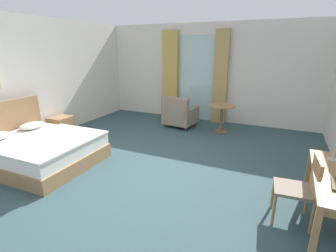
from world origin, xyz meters
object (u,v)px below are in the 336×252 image
Objects in this scene: armchair_by_window at (180,115)px; round_cafe_table at (222,112)px; desk_chair at (302,186)px; bed at (39,149)px; nightstand at (61,126)px.

armchair_by_window reaches higher than round_cafe_table.
round_cafe_table is (-1.70, 3.13, 0.03)m from desk_chair.
bed is 2.27× the size of armchair_by_window.
armchair_by_window is 1.24× the size of round_cafe_table.
armchair_by_window is (1.56, 3.25, 0.05)m from bed.
desk_chair is at bearing -12.48° from nightstand.
desk_chair is 0.99× the size of armchair_by_window.
desk_chair reaches higher than round_cafe_table.
armchair_by_window is at bearing -178.23° from round_cafe_table.
round_cafe_table is (3.55, 1.96, 0.28)m from nightstand.
nightstand is at bearing 122.62° from bed.
bed reaches higher than armchair_by_window.
armchair_by_window reaches higher than nightstand.
bed reaches higher than desk_chair.
desk_chair reaches higher than armchair_by_window.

